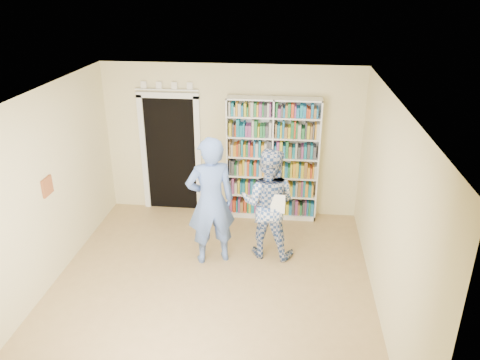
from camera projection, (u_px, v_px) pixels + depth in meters
The scene contains 11 objects.
floor at pixel (210, 291), 6.49m from camera, with size 5.00×5.00×0.00m, color #A17E4D.
ceiling at pixel (204, 100), 5.41m from camera, with size 5.00×5.00×0.00m, color white.
wall_back at pixel (232, 141), 8.23m from camera, with size 4.50×4.50×0.00m, color beige.
wall_left at pixel (39, 196), 6.17m from camera, with size 5.00×5.00×0.00m, color beige.
wall_right at pixel (388, 213), 5.72m from camera, with size 5.00×5.00×0.00m, color beige.
bookshelf at pixel (272, 159), 8.11m from camera, with size 1.59×0.30×2.18m.
doorway at pixel (171, 148), 8.39m from camera, with size 1.10×0.08×2.43m.
wall_art at pixel (47, 186), 6.33m from camera, with size 0.03×0.25×0.25m, color brown.
man_blue at pixel (211, 201), 6.84m from camera, with size 0.72×0.47×1.98m, color #5574BD.
man_plaid at pixel (268, 203), 7.04m from camera, with size 0.85×0.66×1.75m, color #2B4986.
paper_sheet at pixel (278, 204), 6.74m from camera, with size 0.21×0.01×0.30m, color white.
Camera 1 is at (1.00, -5.25, 4.01)m, focal length 35.00 mm.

